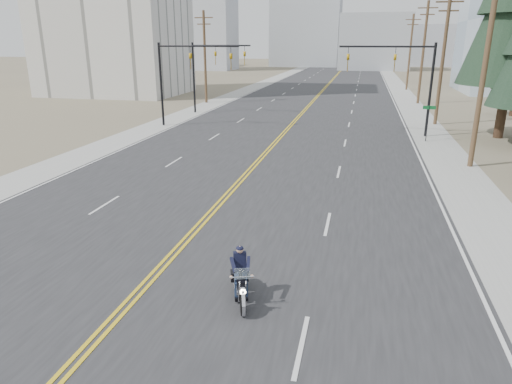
{
  "coord_description": "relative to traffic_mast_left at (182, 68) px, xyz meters",
  "views": [
    {
      "loc": [
        6.03,
        -5.32,
        7.02
      ],
      "look_at": [
        2.32,
        10.7,
        1.6
      ],
      "focal_mm": 32.0,
      "sensor_mm": 36.0,
      "label": 1
    }
  ],
  "objects": [
    {
      "name": "traffic_mast_far",
      "position": [
        -0.33,
        8.0,
        -0.06
      ],
      "size": [
        6.1,
        0.26,
        7.0
      ],
      "color": "black",
      "rests_on": "ground"
    },
    {
      "name": "traffic_mast_right",
      "position": [
        17.95,
        0.0,
        0.0
      ],
      "size": [
        7.1,
        0.26,
        7.0
      ],
      "color": "black",
      "rests_on": "ground"
    },
    {
      "name": "motorcyclist",
      "position": [
        12.01,
        -26.3,
        -4.15
      ],
      "size": [
        1.46,
        2.18,
        1.57
      ],
      "primitive_type": null,
      "rotation": [
        0.0,
        0.0,
        3.47
      ],
      "color": "black",
      "rests_on": "ground"
    },
    {
      "name": "haze_bldg_e",
      "position": [
        33.98,
        118.0,
        1.06
      ],
      "size": [
        14.0,
        14.0,
        12.0
      ],
      "primitive_type": "cube",
      "color": "#B7BCC6",
      "rests_on": "ground"
    },
    {
      "name": "road",
      "position": [
        8.98,
        38.0,
        -4.93
      ],
      "size": [
        20.0,
        200.0,
        0.01
      ],
      "primitive_type": "cube",
      "color": "#303033",
      "rests_on": "ground"
    },
    {
      "name": "utility_pole_e",
      "position": [
        21.48,
        38.0,
        0.79
      ],
      "size": [
        2.2,
        0.3,
        11.0
      ],
      "color": "brown",
      "rests_on": "ground"
    },
    {
      "name": "haze_bldg_d",
      "position": [
        -3.02,
        108.0,
        8.06
      ],
      "size": [
        20.0,
        15.0,
        26.0
      ],
      "primitive_type": "cube",
      "color": "#ADB2B7",
      "rests_on": "ground"
    },
    {
      "name": "utility_pole_left",
      "position": [
        -3.52,
        16.0,
        0.54
      ],
      "size": [
        2.2,
        0.3,
        10.5
      ],
      "color": "brown",
      "rests_on": "ground"
    },
    {
      "name": "sidewalk_left",
      "position": [
        -2.52,
        38.0,
        -4.93
      ],
      "size": [
        3.0,
        200.0,
        0.01
      ],
      "primitive_type": "cube",
      "color": "#A5A5A0",
      "rests_on": "ground"
    },
    {
      "name": "utility_pole_d",
      "position": [
        21.48,
        21.0,
        1.05
      ],
      "size": [
        2.2,
        0.3,
        11.5
      ],
      "color": "brown",
      "rests_on": "ground"
    },
    {
      "name": "utility_pole_c",
      "position": [
        21.48,
        6.0,
        0.79
      ],
      "size": [
        2.2,
        0.3,
        11.0
      ],
      "color": "brown",
      "rests_on": "ground"
    },
    {
      "name": "haze_bldg_f",
      "position": [
        -41.02,
        98.0,
        3.06
      ],
      "size": [
        12.0,
        12.0,
        16.0
      ],
      "primitive_type": "cube",
      "color": "#ADB2B7",
      "rests_on": "ground"
    },
    {
      "name": "haze_bldg_b",
      "position": [
        16.98,
        93.0,
        2.06
      ],
      "size": [
        18.0,
        14.0,
        14.0
      ],
      "primitive_type": "cube",
      "color": "#ADB2B7",
      "rests_on": "ground"
    },
    {
      "name": "traffic_mast_left",
      "position": [
        0.0,
        0.0,
        0.0
      ],
      "size": [
        7.1,
        0.26,
        7.0
      ],
      "color": "black",
      "rests_on": "ground"
    },
    {
      "name": "sidewalk_right",
      "position": [
        20.48,
        38.0,
        -4.93
      ],
      "size": [
        3.0,
        200.0,
        0.01
      ],
      "primitive_type": "cube",
      "color": "#A5A5A0",
      "rests_on": "ground"
    },
    {
      "name": "haze_bldg_a",
      "position": [
        -26.02,
        83.0,
        6.06
      ],
      "size": [
        14.0,
        12.0,
        22.0
      ],
      "primitive_type": "cube",
      "color": "#B7BCC6",
      "rests_on": "ground"
    },
    {
      "name": "utility_pole_b",
      "position": [
        21.48,
        -9.0,
        1.05
      ],
      "size": [
        2.2,
        0.3,
        11.5
      ],
      "color": "brown",
      "rests_on": "ground"
    },
    {
      "name": "street_sign",
      "position": [
        19.78,
        -2.0,
        -3.13
      ],
      "size": [
        0.9,
        0.06,
        2.62
      ],
      "color": "black",
      "rests_on": "ground"
    }
  ]
}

